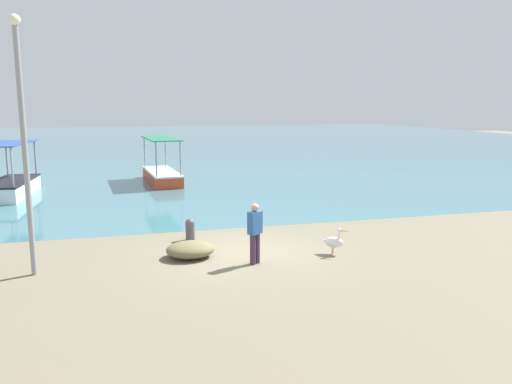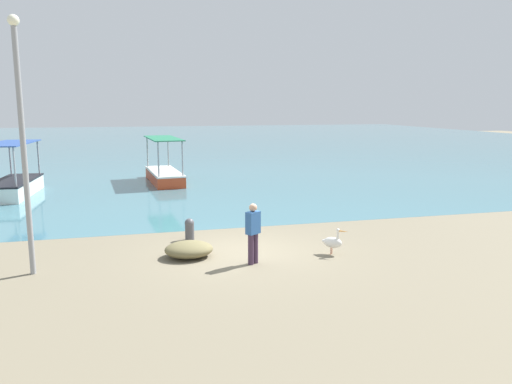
# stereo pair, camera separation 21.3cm
# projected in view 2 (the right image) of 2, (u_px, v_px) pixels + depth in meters

# --- Properties ---
(ground) EXTENTS (120.00, 120.00, 0.00)m
(ground) POSITION_uv_depth(u_px,v_px,m) (242.00, 253.00, 14.79)
(ground) COLOR #776D57
(harbor_water) EXTENTS (110.00, 90.00, 0.00)m
(harbor_water) POSITION_uv_depth(u_px,v_px,m) (155.00, 141.00, 60.60)
(harbor_water) COLOR teal
(harbor_water) RESTS_ON ground
(fishing_boat_center) EXTENTS (2.06, 4.89, 2.56)m
(fishing_boat_center) POSITION_uv_depth(u_px,v_px,m) (14.00, 185.00, 24.05)
(fishing_boat_center) COLOR white
(fishing_boat_center) RESTS_ON harbor_water
(fishing_boat_far_left) EXTENTS (1.98, 5.34, 2.52)m
(fishing_boat_far_left) POSITION_uv_depth(u_px,v_px,m) (164.00, 173.00, 28.31)
(fishing_boat_far_left) COLOR #CF4422
(fishing_boat_far_left) RESTS_ON harbor_water
(pelican) EXTENTS (0.66, 0.64, 0.80)m
(pelican) POSITION_uv_depth(u_px,v_px,m) (333.00, 242.00, 14.57)
(pelican) COLOR #E0997A
(pelican) RESTS_ON ground
(lamp_post) EXTENTS (0.28, 0.28, 6.45)m
(lamp_post) POSITION_uv_depth(u_px,v_px,m) (22.00, 135.00, 12.34)
(lamp_post) COLOR gray
(lamp_post) RESTS_ON ground
(mooring_bollard) EXTENTS (0.31, 0.31, 0.71)m
(mooring_bollard) POSITION_uv_depth(u_px,v_px,m) (190.00, 229.00, 16.14)
(mooring_bollard) COLOR #47474C
(mooring_bollard) RESTS_ON ground
(fisherman_standing) EXTENTS (0.45, 0.41, 1.69)m
(fisherman_standing) POSITION_uv_depth(u_px,v_px,m) (253.00, 232.00, 13.62)
(fisherman_standing) COLOR #412C43
(fisherman_standing) RESTS_ON ground
(net_pile) EXTENTS (1.39, 1.18, 0.46)m
(net_pile) POSITION_uv_depth(u_px,v_px,m) (189.00, 249.00, 14.33)
(net_pile) COLOR #6F6643
(net_pile) RESTS_ON ground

